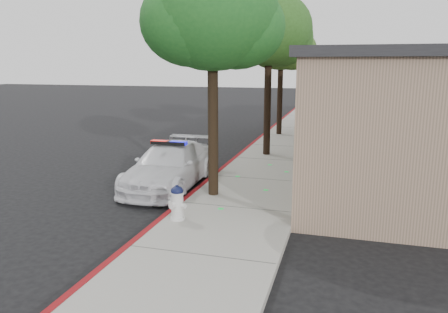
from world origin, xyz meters
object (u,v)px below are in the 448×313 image
street_tree_far (282,46)px  clapboard_building (406,106)px  fire_hydrant (177,202)px  street_tree_near (213,19)px  police_car (170,166)px  street_tree_mid (269,33)px

street_tree_far → clapboard_building: bearing=-30.1°
fire_hydrant → street_tree_near: bearing=100.9°
police_car → street_tree_far: 11.45m
street_tree_near → clapboard_building: bearing=53.4°
clapboard_building → street_tree_near: bearing=-126.6°
clapboard_building → street_tree_far: bearing=149.9°
clapboard_building → street_tree_far: 7.22m
clapboard_building → street_tree_mid: (-5.53, -1.99, 2.94)m
police_car → fire_hydrant: (1.51, -3.12, -0.10)m
fire_hydrant → street_tree_mid: size_ratio=0.13×
police_car → street_tree_far: street_tree_far is taller
clapboard_building → police_car: (-7.72, -7.16, -1.44)m
street_tree_near → street_tree_mid: bearing=85.8°
street_tree_near → street_tree_far: (0.16, 11.43, -0.26)m
police_car → street_tree_mid: (2.19, 5.18, 4.38)m
clapboard_building → fire_hydrant: bearing=-121.1°
clapboard_building → street_tree_near: size_ratio=3.20×
clapboard_building → police_car: size_ratio=4.42×
fire_hydrant → street_tree_far: 14.28m
clapboard_building → police_car: bearing=-137.2°
fire_hydrant → street_tree_mid: 9.46m
police_car → street_tree_far: (1.90, 10.53, 4.07)m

